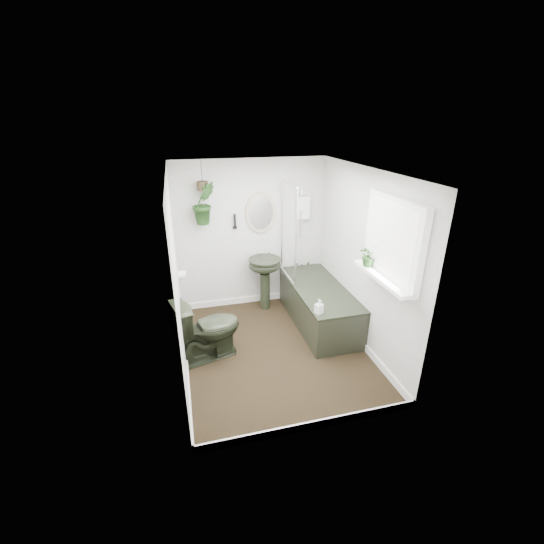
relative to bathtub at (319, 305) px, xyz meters
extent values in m
cube|color=black|center=(-0.80, -0.50, -0.30)|extent=(2.30, 2.80, 0.02)
cube|color=white|center=(-0.80, -0.50, 2.02)|extent=(2.30, 2.80, 0.02)
cube|color=silver|center=(-0.80, 0.91, 0.86)|extent=(2.30, 0.02, 2.30)
cube|color=silver|center=(-0.80, -1.91, 0.86)|extent=(2.30, 0.02, 2.30)
cube|color=silver|center=(-1.96, -0.50, 0.86)|extent=(0.02, 2.80, 2.30)
cube|color=silver|center=(0.36, -0.50, 0.86)|extent=(0.02, 2.80, 2.30)
cube|color=white|center=(-0.80, -0.50, -0.24)|extent=(2.30, 2.80, 0.10)
cube|color=white|center=(0.00, 0.84, 1.26)|extent=(0.20, 0.10, 0.35)
ellipsoid|color=tan|center=(-0.66, 0.87, 1.21)|extent=(0.46, 0.03, 0.62)
cylinder|color=black|center=(-1.06, 0.86, 1.11)|extent=(0.04, 0.04, 0.22)
cylinder|color=white|center=(-1.90, 0.20, 0.61)|extent=(0.11, 0.11, 0.11)
cube|color=white|center=(0.29, -1.20, 1.36)|extent=(0.08, 1.00, 0.90)
cube|color=white|center=(0.22, -1.20, 0.94)|extent=(0.18, 1.00, 0.04)
cube|color=white|center=(0.24, -1.20, 1.36)|extent=(0.01, 0.86, 0.76)
imported|color=black|center=(-1.65, -0.44, 0.12)|extent=(0.91, 0.66, 0.83)
imported|color=black|center=(0.21, -0.90, 1.09)|extent=(0.29, 0.27, 0.26)
imported|color=black|center=(-1.50, 0.75, 1.43)|extent=(0.39, 0.35, 0.60)
imported|color=black|center=(-0.29, -0.70, 0.38)|extent=(0.11, 0.11, 0.19)
cylinder|color=#372B1A|center=(-1.50, 0.75, 1.67)|extent=(0.16, 0.16, 0.12)
camera|label=1|loc=(-1.85, -4.39, 2.55)|focal=24.00mm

